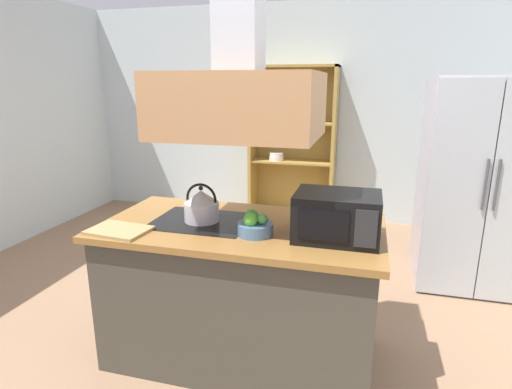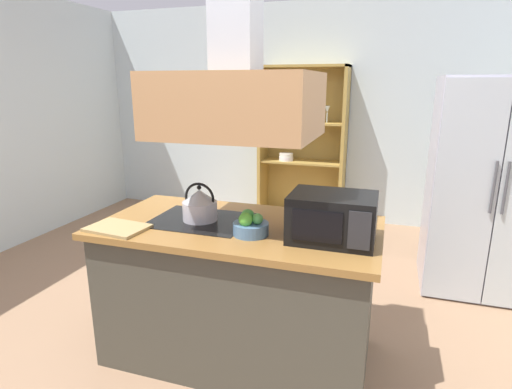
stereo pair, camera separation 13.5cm
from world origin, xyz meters
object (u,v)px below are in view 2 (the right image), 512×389
Objects in this scene: refrigerator at (487,187)px; microwave at (332,217)px; cutting_board at (117,228)px; dish_cabinet at (303,154)px; kettle at (200,205)px; fruit_bowl at (250,226)px.

refrigerator reaches higher than microwave.
cutting_board is 0.74× the size of microwave.
kettle is (-0.06, -2.87, 0.14)m from dish_cabinet.
dish_cabinet reaches higher than kettle.
refrigerator is at bearing 38.55° from cutting_board.
kettle is at bearing 174.35° from microwave.
fruit_bowl is (0.33, -3.02, 0.09)m from dish_cabinet.
fruit_bowl is (0.78, 0.16, 0.05)m from cutting_board.
kettle reaches higher than fruit_bowl.
dish_cabinet reaches higher than fruit_bowl.
refrigerator reaches higher than cutting_board.
microwave is at bearing 7.68° from fruit_bowl.
refrigerator is at bearing -36.21° from dish_cabinet.
cutting_board is (-0.39, -0.31, -0.09)m from kettle.
dish_cabinet reaches higher than cutting_board.
kettle is (-1.90, -1.52, 0.10)m from refrigerator.
kettle is 0.71× the size of cutting_board.
refrigerator is 1.93m from microwave.
refrigerator reaches higher than kettle.
refrigerator is 5.28× the size of cutting_board.
cutting_board is (-0.45, -3.18, 0.05)m from dish_cabinet.
refrigerator is 3.90× the size of microwave.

